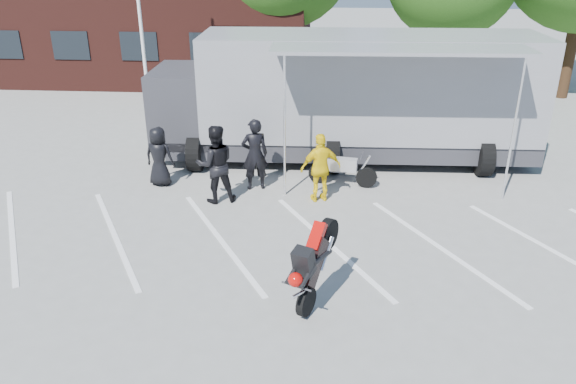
# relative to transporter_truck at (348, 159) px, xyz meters

# --- Properties ---
(ground) EXTENTS (100.00, 100.00, 0.00)m
(ground) POSITION_rel_transporter_truck_xyz_m (-0.76, -6.33, 0.00)
(ground) COLOR gray
(ground) RESTS_ON ground
(parking_bay_lines) EXTENTS (18.09, 13.33, 0.01)m
(parking_bay_lines) POSITION_rel_transporter_truck_xyz_m (-0.76, -5.33, 0.01)
(parking_bay_lines) COLOR white
(parking_bay_lines) RESTS_ON ground
(office_building) EXTENTS (18.00, 8.00, 7.00)m
(office_building) POSITION_rel_transporter_truck_xyz_m (-10.76, 11.67, 3.50)
(office_building) COLOR #3E1914
(office_building) RESTS_ON ground
(transporter_truck) EXTENTS (11.80, 5.92, 3.71)m
(transporter_truck) POSITION_rel_transporter_truck_xyz_m (0.00, 0.00, 0.00)
(transporter_truck) COLOR gray
(transporter_truck) RESTS_ON ground
(parked_motorcycle) EXTENTS (1.97, 0.95, 0.99)m
(parked_motorcycle) POSITION_rel_transporter_truck_xyz_m (-0.22, -2.03, 0.00)
(parked_motorcycle) COLOR silver
(parked_motorcycle) RESTS_ON ground
(stunt_bike_rider) EXTENTS (1.29, 1.67, 1.78)m
(stunt_bike_rider) POSITION_rel_transporter_truck_xyz_m (-0.69, -7.45, 0.00)
(stunt_bike_rider) COLOR black
(stunt_bike_rider) RESTS_ON ground
(spectator_leather_a) EXTENTS (0.86, 0.64, 1.62)m
(spectator_leather_a) POSITION_rel_transporter_truck_xyz_m (-5.13, -2.36, 0.81)
(spectator_leather_a) COLOR black
(spectator_leather_a) RESTS_ON ground
(spectator_leather_b) EXTENTS (0.80, 0.64, 1.92)m
(spectator_leather_b) POSITION_rel_transporter_truck_xyz_m (-2.54, -2.43, 0.96)
(spectator_leather_b) COLOR black
(spectator_leather_b) RESTS_ON ground
(spectator_leather_c) EXTENTS (1.16, 1.03, 2.00)m
(spectator_leather_c) POSITION_rel_transporter_truck_xyz_m (-3.41, -3.29, 1.00)
(spectator_leather_c) COLOR black
(spectator_leather_c) RESTS_ON ground
(spectator_hivis) EXTENTS (1.12, 0.75, 1.77)m
(spectator_hivis) POSITION_rel_transporter_truck_xyz_m (-0.80, -3.06, 0.89)
(spectator_hivis) COLOR yellow
(spectator_hivis) RESTS_ON ground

